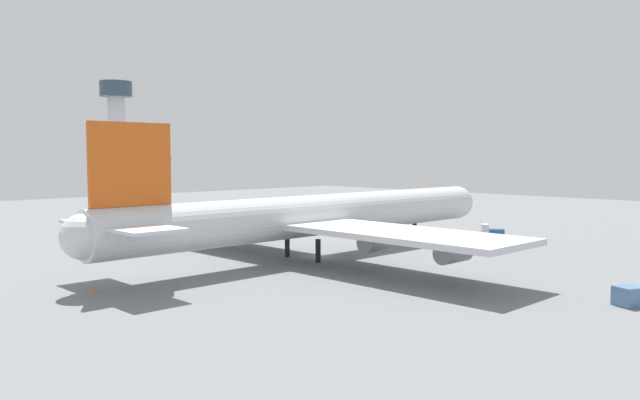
{
  "coord_description": "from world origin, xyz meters",
  "views": [
    {
      "loc": [
        -60.76,
        -62.55,
        14.22
      ],
      "look_at": [
        0.0,
        0.0,
        7.97
      ],
      "focal_mm": 35.36,
      "sensor_mm": 36.0,
      "label": 1
    }
  ],
  "objects_px": {
    "control_tower": "(117,128)",
    "cargo_loader": "(492,232)",
    "cargo_airplane": "(316,216)",
    "cargo_container_fore": "(630,296)",
    "catering_truck": "(177,226)",
    "safety_cone_nose": "(437,233)",
    "safety_cone_tail": "(96,290)"
  },
  "relations": [
    {
      "from": "cargo_container_fore",
      "to": "control_tower",
      "type": "bearing_deg",
      "value": 79.09
    },
    {
      "from": "cargo_container_fore",
      "to": "control_tower",
      "type": "height_order",
      "value": "control_tower"
    },
    {
      "from": "cargo_airplane",
      "to": "cargo_loader",
      "type": "distance_m",
      "value": 35.97
    },
    {
      "from": "cargo_airplane",
      "to": "catering_truck",
      "type": "distance_m",
      "value": 39.05
    },
    {
      "from": "catering_truck",
      "to": "cargo_container_fore",
      "type": "bearing_deg",
      "value": -89.81
    },
    {
      "from": "control_tower",
      "to": "cargo_container_fore",
      "type": "bearing_deg",
      "value": -100.91
    },
    {
      "from": "cargo_loader",
      "to": "safety_cone_tail",
      "type": "distance_m",
      "value": 67.28
    },
    {
      "from": "cargo_airplane",
      "to": "cargo_container_fore",
      "type": "relative_size",
      "value": 22.97
    },
    {
      "from": "safety_cone_tail",
      "to": "control_tower",
      "type": "height_order",
      "value": "control_tower"
    },
    {
      "from": "safety_cone_nose",
      "to": "control_tower",
      "type": "height_order",
      "value": "control_tower"
    },
    {
      "from": "cargo_airplane",
      "to": "safety_cone_tail",
      "type": "height_order",
      "value": "cargo_airplane"
    },
    {
      "from": "cargo_container_fore",
      "to": "safety_cone_nose",
      "type": "relative_size",
      "value": 5.66
    },
    {
      "from": "cargo_loader",
      "to": "control_tower",
      "type": "bearing_deg",
      "value": 90.35
    },
    {
      "from": "cargo_airplane",
      "to": "catering_truck",
      "type": "relative_size",
      "value": 15.01
    },
    {
      "from": "cargo_airplane",
      "to": "cargo_container_fore",
      "type": "bearing_deg",
      "value": -87.62
    },
    {
      "from": "control_tower",
      "to": "cargo_loader",
      "type": "bearing_deg",
      "value": -89.65
    },
    {
      "from": "cargo_loader",
      "to": "cargo_airplane",
      "type": "bearing_deg",
      "value": 169.39
    },
    {
      "from": "cargo_loader",
      "to": "control_tower",
      "type": "xyz_separation_m",
      "value": [
        -0.81,
        134.45,
        21.75
      ]
    },
    {
      "from": "cargo_loader",
      "to": "safety_cone_tail",
      "type": "bearing_deg",
      "value": 174.56
    },
    {
      "from": "safety_cone_tail",
      "to": "control_tower",
      "type": "xyz_separation_m",
      "value": [
        66.16,
        128.07,
        22.6
      ]
    },
    {
      "from": "cargo_loader",
      "to": "cargo_container_fore",
      "type": "distance_m",
      "value": 47.89
    },
    {
      "from": "cargo_airplane",
      "to": "control_tower",
      "type": "xyz_separation_m",
      "value": [
        34.25,
        127.88,
        17.11
      ]
    },
    {
      "from": "cargo_airplane",
      "to": "control_tower",
      "type": "height_order",
      "value": "control_tower"
    },
    {
      "from": "catering_truck",
      "to": "control_tower",
      "type": "xyz_separation_m",
      "value": [
        32.81,
        89.15,
        21.84
      ]
    },
    {
      "from": "cargo_loader",
      "to": "control_tower",
      "type": "relative_size",
      "value": 0.11
    },
    {
      "from": "catering_truck",
      "to": "safety_cone_nose",
      "type": "bearing_deg",
      "value": -47.89
    },
    {
      "from": "cargo_airplane",
      "to": "safety_cone_nose",
      "type": "height_order",
      "value": "cargo_airplane"
    },
    {
      "from": "cargo_airplane",
      "to": "cargo_container_fore",
      "type": "xyz_separation_m",
      "value": [
        1.7,
        -40.92,
        -4.86
      ]
    },
    {
      "from": "control_tower",
      "to": "cargo_airplane",
      "type": "bearing_deg",
      "value": -104.99
    },
    {
      "from": "cargo_airplane",
      "to": "control_tower",
      "type": "bearing_deg",
      "value": 75.01
    },
    {
      "from": "cargo_container_fore",
      "to": "safety_cone_tail",
      "type": "bearing_deg",
      "value": 129.53
    },
    {
      "from": "safety_cone_nose",
      "to": "cargo_loader",
      "type": "bearing_deg",
      "value": -80.17
    }
  ]
}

